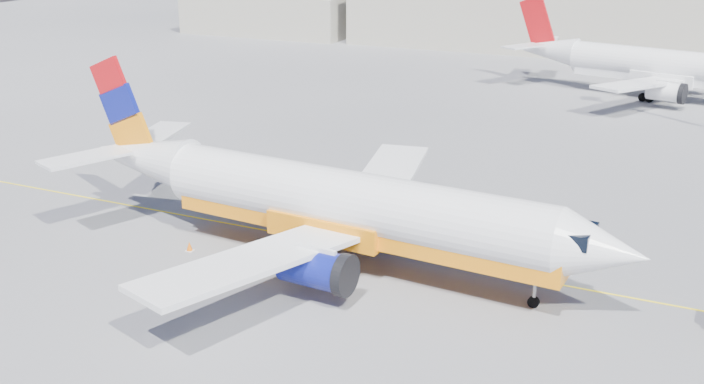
% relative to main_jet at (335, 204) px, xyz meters
% --- Properties ---
extents(ground, '(240.00, 240.00, 0.00)m').
position_rel_main_jet_xyz_m(ground, '(-1.02, -0.85, -3.23)').
color(ground, '#58585D').
rests_on(ground, ground).
extents(taxi_line, '(70.00, 0.15, 0.01)m').
position_rel_main_jet_xyz_m(taxi_line, '(-1.02, 2.15, -3.23)').
color(taxi_line, yellow).
rests_on(taxi_line, ground).
extents(terminal_main, '(70.00, 14.00, 8.00)m').
position_rel_main_jet_xyz_m(terminal_main, '(3.98, 74.15, 0.77)').
color(terminal_main, '#A9A392').
rests_on(terminal_main, ground).
extents(terminal_annex, '(26.00, 10.00, 6.00)m').
position_rel_main_jet_xyz_m(terminal_annex, '(-46.02, 71.15, -0.23)').
color(terminal_annex, '#A9A392').
rests_on(terminal_annex, ground).
extents(main_jet, '(31.99, 25.24, 9.69)m').
position_rel_main_jet_xyz_m(main_jet, '(0.00, 0.00, 0.00)').
color(main_jet, white).
rests_on(main_jet, ground).
extents(second_jet, '(31.08, 23.89, 9.38)m').
position_rel_main_jet_xyz_m(second_jet, '(12.44, 48.37, -0.11)').
color(second_jet, white).
rests_on(second_jet, ground).
extents(traffic_cone, '(0.38, 0.38, 0.53)m').
position_rel_main_jet_xyz_m(traffic_cone, '(-7.76, -2.08, -2.97)').
color(traffic_cone, white).
rests_on(traffic_cone, ground).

